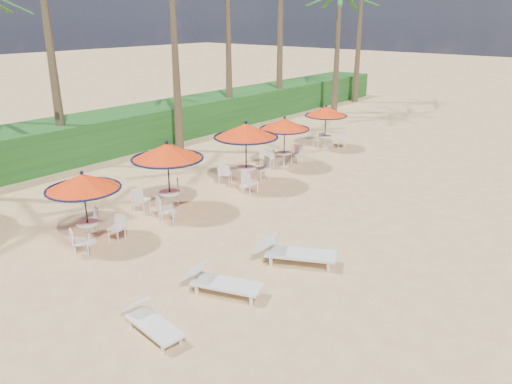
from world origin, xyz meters
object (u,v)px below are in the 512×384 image
at_px(lounger_mid, 219,281).
at_px(station_0, 85,191).
at_px(station_1, 166,160).
at_px(station_3, 283,130).
at_px(station_4, 327,115).
at_px(lounger_near, 149,320).
at_px(station_2, 246,139).
at_px(lounger_far, 292,251).

bearing_deg(lounger_mid, station_0, 164.69).
distance_m(station_1, lounger_mid, 5.88).
distance_m(station_3, station_4, 4.02).
height_order(station_0, station_4, station_0).
bearing_deg(station_1, station_4, 92.83).
xyz_separation_m(station_4, lounger_near, (5.48, -15.60, -1.38)).
bearing_deg(station_2, lounger_mid, -53.85).
xyz_separation_m(station_0, lounger_near, (4.86, -1.71, -1.34)).
xyz_separation_m(station_2, station_4, (-0.76, 7.00, -0.23)).
distance_m(station_4, lounger_far, 12.70).
bearing_deg(lounger_near, station_3, 120.28).
height_order(station_0, station_1, station_1).
distance_m(lounger_near, lounger_mid, 2.09).
distance_m(station_1, station_3, 6.78).
relative_size(station_0, station_2, 0.86).
relative_size(lounger_near, lounger_far, 0.79).
distance_m(station_0, station_2, 6.90).
bearing_deg(lounger_mid, station_4, 92.47).
height_order(station_1, lounger_far, station_1).
distance_m(lounger_mid, lounger_far, 2.43).
height_order(station_2, lounger_far, station_2).
height_order(station_1, lounger_mid, station_1).
relative_size(station_1, lounger_mid, 1.20).
distance_m(station_3, lounger_far, 9.19).
bearing_deg(lounger_near, lounger_far, 89.83).
xyz_separation_m(station_0, station_3, (-0.29, 9.88, 0.03)).
bearing_deg(station_1, station_2, 86.51).
xyz_separation_m(station_0, station_1, (-0.08, 3.10, 0.20)).
relative_size(station_1, lounger_near, 1.40).
distance_m(station_2, station_4, 7.04).
height_order(station_0, station_2, station_2).
height_order(station_3, lounger_far, station_3).
distance_m(station_2, station_3, 3.03).
height_order(station_2, station_3, station_2).
relative_size(station_0, lounger_near, 1.25).
relative_size(station_3, lounger_near, 1.27).
bearing_deg(lounger_far, station_0, 179.89).
bearing_deg(station_3, station_1, -88.21).
bearing_deg(station_1, lounger_mid, -28.60).
xyz_separation_m(station_2, lounger_near, (4.71, -8.60, -1.61)).
bearing_deg(station_2, lounger_far, -38.36).
distance_m(station_1, station_2, 3.80).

